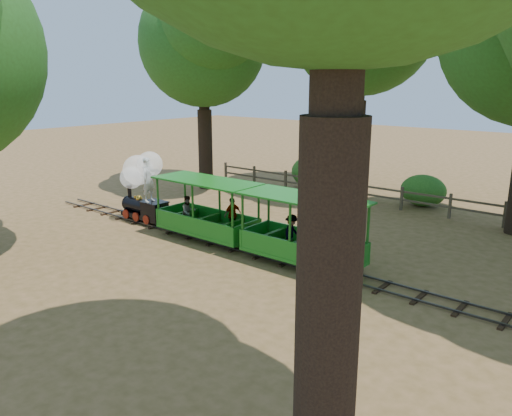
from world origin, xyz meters
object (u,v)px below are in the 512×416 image
Objects in this scene: locomotive at (141,181)px; carriage_rear at (304,240)px; fence at (380,193)px; carriage_front at (207,217)px.

locomotive is 7.55m from carriage_rear.
fence is at bearing 100.66° from carriage_rear.
carriage_front and carriage_rear have the same top height.
carriage_rear is (3.96, -0.02, 0.02)m from carriage_front.
carriage_rear reaches higher than fence.
carriage_front is at bearing -0.86° from locomotive.
fence is (-1.51, 8.02, -0.24)m from carriage_rear.
carriage_front reaches higher than fence.
carriage_rear is at bearing -0.36° from carriage_front.
carriage_front is 8.36m from fence.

